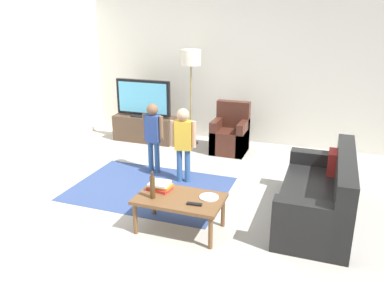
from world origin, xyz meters
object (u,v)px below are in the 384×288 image
child_center (183,139)px  bottle (153,187)px  floor_lamp (191,63)px  tv_remote (194,204)px  coffee_table (180,201)px  plate (209,197)px  couch (323,198)px  tv (143,99)px  tv_stand (145,129)px  child_near_tv (153,131)px  book_stack (160,186)px  armchair (230,136)px

child_center → bottle: 1.44m
floor_lamp → tv_remote: floor_lamp is taller
coffee_table → plate: plate is taller
couch → bottle: (-1.82, -0.92, 0.27)m
tv → child_center: (1.42, -1.57, -0.17)m
child_center → coffee_table: 1.42m
tv_stand → child_center: size_ratio=1.06×
tv_stand → tv: (-0.00, -0.02, 0.60)m
tv_stand → tv_remote: size_ratio=7.06×
floor_lamp → child_near_tv: bearing=-92.6°
tv_stand → tv: 0.60m
coffee_table → child_near_tv: bearing=124.4°
book_stack → bottle: (0.02, -0.23, 0.09)m
armchair → bottle: armchair is taller
tv → child_center: 2.12m
tv → child_near_tv: bearing=-58.2°
coffee_table → bottle: size_ratio=3.08×
tv_stand → armchair: (1.74, -0.04, 0.05)m
tv_stand → couch: bearing=-31.4°
floor_lamp → bottle: size_ratio=5.47×
tv → floor_lamp: size_ratio=0.62×
coffee_table → tv_stand: bearing=123.0°
tv → bottle: (1.60, -2.99, -0.29)m
child_near_tv → book_stack: child_near_tv is taller
bottle → tv_remote: bottle is taller
couch → book_stack: bearing=-159.4°
child_center → tv_remote: size_ratio=6.63×
child_near_tv → bottle: (0.76, -1.63, -0.11)m
tv_stand → plate: size_ratio=5.45×
tv_stand → bottle: bottle is taller
armchair → coffee_table: size_ratio=0.90×
floor_lamp → tv_remote: bearing=-69.4°
tv_stand → tv_remote: bearing=-55.1°
tv_stand → floor_lamp: 1.59m
child_center → bottle: child_center is taller
child_center → floor_lamp: bearing=106.4°
couch → coffee_table: bearing=-152.5°
armchair → plate: armchair is taller
floor_lamp → child_near_tv: (-0.07, -1.53, -0.88)m
coffee_table → tv_remote: (0.22, -0.12, 0.06)m
tv → bottle: bearing=-61.9°
floor_lamp → bottle: 3.38m
coffee_table → plate: (0.32, 0.10, 0.06)m
child_near_tv → tv_remote: 2.08m
tv_remote → armchair: bearing=92.0°
tv → floor_lamp: (0.91, 0.17, 0.70)m
tv → child_center: size_ratio=0.98×
book_stack → tv_remote: (0.52, -0.23, -0.04)m
couch → plate: couch is taller
book_stack → child_near_tv: bearing=117.9°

